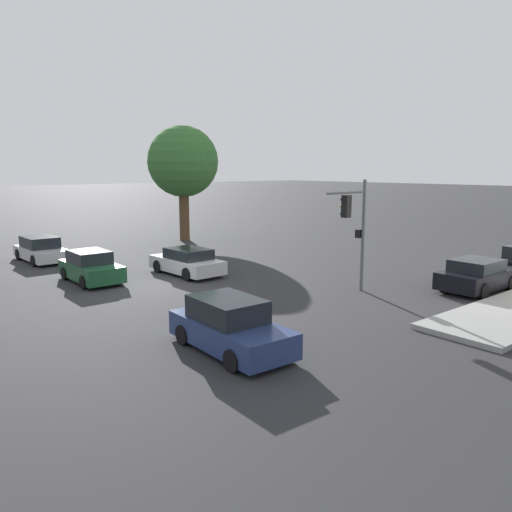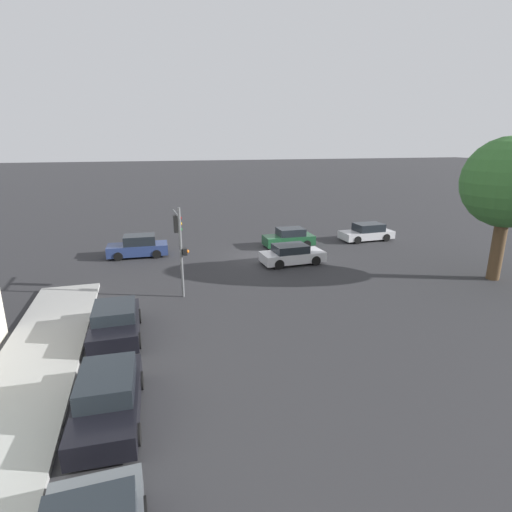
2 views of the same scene
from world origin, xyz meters
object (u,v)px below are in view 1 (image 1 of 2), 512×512
Objects in this scene: traffic_signal at (354,220)px; crossing_car_0 at (230,327)px; street_tree at (183,162)px; crossing_car_1 at (91,267)px; parked_car_0 at (477,276)px; crossing_car_3 at (41,250)px; crossing_car_2 at (187,262)px.

traffic_signal reaches higher than crossing_car_0.
crossing_car_0 is at bearing 103.13° from traffic_signal.
traffic_signal is at bearing -8.81° from street_tree.
crossing_car_1 reaches higher than parked_car_0.
crossing_car_1 reaches higher than crossing_car_3.
traffic_signal is 1.22× the size of crossing_car_1.
traffic_signal is (17.94, -2.78, -2.54)m from street_tree.
crossing_car_0 is 0.98× the size of crossing_car_2.
traffic_signal is at bearing 24.29° from crossing_car_3.
crossing_car_3 is (-6.90, -0.18, -0.02)m from crossing_car_1.
parked_car_0 is (19.05, 12.26, 0.01)m from crossing_car_3.
street_tree reaches higher than crossing_car_1.
crossing_car_0 is 12.44m from parked_car_0.
crossing_car_1 is at bearing 69.20° from crossing_car_2.
crossing_car_1 is 0.99× the size of parked_car_0.
traffic_signal is 8.66m from crossing_car_0.
crossing_car_2 is 1.10× the size of parked_car_0.
crossing_car_0 reaches higher than crossing_car_2.
traffic_signal is 1.07× the size of crossing_car_3.
crossing_car_0 is at bearing -1.72° from crossing_car_1.
parked_car_0 reaches higher than crossing_car_2.
crossing_car_1 is 4.53m from crossing_car_2.
street_tree is 2.11× the size of parked_car_0.
crossing_car_0 reaches higher than parked_car_0.
crossing_car_1 is 6.90m from crossing_car_3.
crossing_car_2 is at bearing -30.78° from street_tree.
crossing_car_2 is at bearing 71.85° from crossing_car_1.
street_tree is at bearing 98.88° from crossing_car_3.
crossing_car_0 is 1.08× the size of crossing_car_1.
street_tree is at bearing 153.61° from crossing_car_0.
parked_car_0 is at bearing -146.80° from crossing_car_2.
crossing_car_0 is (20.18, -10.80, -4.91)m from street_tree.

